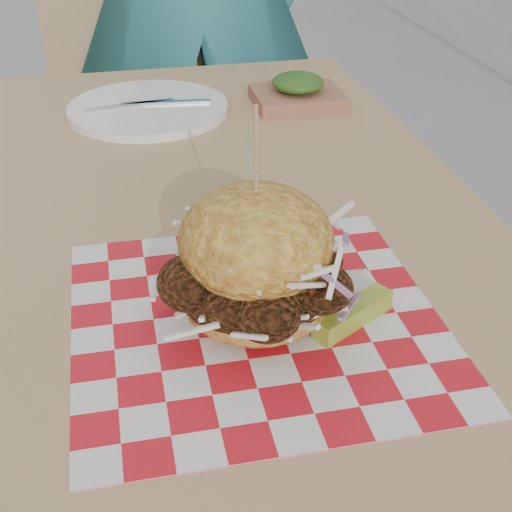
{
  "coord_description": "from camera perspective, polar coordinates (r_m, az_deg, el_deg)",
  "views": [
    {
      "loc": [
        -0.07,
        -0.78,
        1.18
      ],
      "look_at": [
        0.05,
        -0.23,
        0.82
      ],
      "focal_mm": 50.0,
      "sensor_mm": 36.0,
      "label": 1
    }
  ],
  "objects": [
    {
      "name": "patio_chair",
      "position": [
        1.87,
        -9.83,
        11.78
      ],
      "size": [
        0.44,
        0.45,
        0.95
      ],
      "rotation": [
        0.0,
        0.0,
        0.05
      ],
      "color": "#A5845B",
      "rests_on": "ground"
    },
    {
      "name": "paper_liner",
      "position": [
        0.71,
        0.0,
        -5.08
      ],
      "size": [
        0.36,
        0.36,
        0.0
      ],
      "primitive_type": "cube",
      "color": "red",
      "rests_on": "patio_table"
    },
    {
      "name": "place_setting",
      "position": [
        1.24,
        -8.63,
        11.57
      ],
      "size": [
        0.27,
        0.27,
        0.02
      ],
      "color": "white",
      "rests_on": "patio_table"
    },
    {
      "name": "pickle_spear",
      "position": [
        0.7,
        7.78,
        -4.63
      ],
      "size": [
        0.09,
        0.07,
        0.02
      ],
      "primitive_type": "cube",
      "rotation": [
        0.0,
        0.0,
        0.53
      ],
      "color": "#9CB033",
      "rests_on": "paper_liner"
    },
    {
      "name": "patio_table",
      "position": [
        0.96,
        -6.47,
        -0.41
      ],
      "size": [
        0.8,
        1.2,
        0.75
      ],
      "color": "#A5845B",
      "rests_on": "ground"
    },
    {
      "name": "kraft_tray",
      "position": [
        1.26,
        3.36,
        12.94
      ],
      "size": [
        0.15,
        0.12,
        0.06
      ],
      "color": "#945E43",
      "rests_on": "patio_table"
    },
    {
      "name": "sandwich",
      "position": [
        0.68,
        0.0,
        -0.84
      ],
      "size": [
        0.19,
        0.19,
        0.22
      ],
      "color": "gold",
      "rests_on": "paper_liner"
    }
  ]
}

